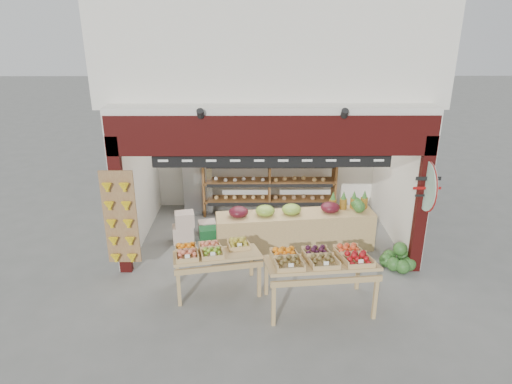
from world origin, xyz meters
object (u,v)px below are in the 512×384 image
object	(u,v)px
display_table_left	(210,253)
refrigerator	(197,178)
back_shelving	(270,168)
cardboard_stack	(195,229)
mid_counter	(295,230)
watermelon_pile	(398,260)
display_table_right	(320,260)

from	to	relation	value
display_table_left	refrigerator	bearing A→B (deg)	100.23
back_shelving	cardboard_stack	world-z (taller)	back_shelving
back_shelving	mid_counter	xyz separation A→B (m)	(0.46, -1.89, -0.72)
watermelon_pile	display_table_left	bearing A→B (deg)	-168.25
mid_counter	watermelon_pile	bearing A→B (deg)	-21.74
watermelon_pile	back_shelving	bearing A→B (deg)	132.05
back_shelving	refrigerator	bearing A→B (deg)	174.30
refrigerator	cardboard_stack	world-z (taller)	refrigerator
refrigerator	mid_counter	size ratio (longest dim) A/B	0.52
refrigerator	mid_counter	world-z (taller)	refrigerator
cardboard_stack	display_table_right	bearing A→B (deg)	-46.20
mid_counter	display_table_right	xyz separation A→B (m)	(0.22, -2.02, 0.43)
refrigerator	cardboard_stack	xyz separation A→B (m)	(0.12, -1.63, -0.60)
mid_counter	display_table_left	world-z (taller)	mid_counter
back_shelving	display_table_left	world-z (taller)	back_shelving
refrigerator	display_table_left	xyz separation A→B (m)	(0.64, -3.57, -0.12)
back_shelving	watermelon_pile	size ratio (longest dim) A/B	4.81
back_shelving	refrigerator	size ratio (longest dim) A/B	1.87
cardboard_stack	display_table_left	distance (m)	2.07
back_shelving	refrigerator	distance (m)	1.82
display_table_right	watermelon_pile	bearing A→B (deg)	36.04
display_table_right	watermelon_pile	world-z (taller)	display_table_right
cardboard_stack	display_table_right	world-z (taller)	display_table_right
display_table_right	refrigerator	bearing A→B (deg)	121.13
back_shelving	cardboard_stack	distance (m)	2.39
cardboard_stack	mid_counter	bearing A→B (deg)	-11.47
cardboard_stack	back_shelving	bearing A→B (deg)	41.13
watermelon_pile	cardboard_stack	bearing A→B (deg)	163.50
cardboard_stack	display_table_right	distance (m)	3.45
cardboard_stack	mid_counter	xyz separation A→B (m)	(2.13, -0.43, 0.19)
cardboard_stack	display_table_right	size ratio (longest dim) A/B	0.57
cardboard_stack	mid_counter	distance (m)	2.18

